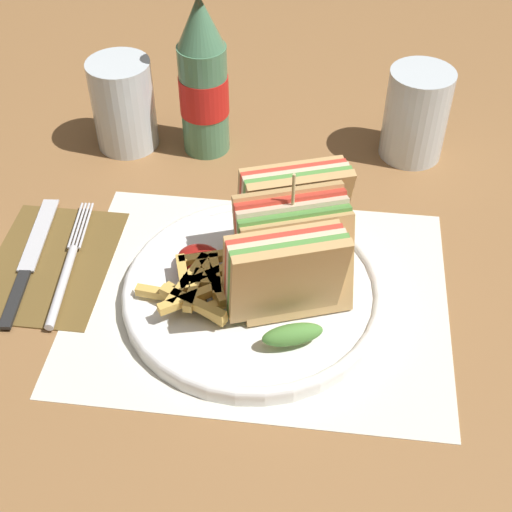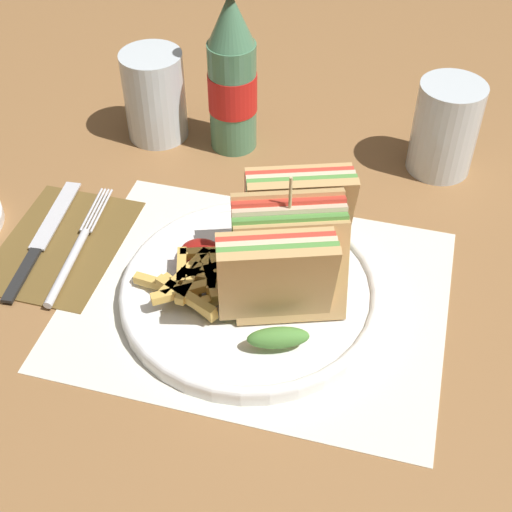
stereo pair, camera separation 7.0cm
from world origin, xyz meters
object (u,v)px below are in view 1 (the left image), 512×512
(plate_main, at_px, (254,291))
(glass_near, at_px, (415,120))
(fork, at_px, (66,272))
(glass_far, at_px, (124,110))
(club_sandwich, at_px, (290,245))
(knife, at_px, (29,260))
(coke_bottle_near, at_px, (203,80))

(plate_main, height_order, glass_near, glass_near)
(fork, height_order, glass_far, glass_far)
(club_sandwich, xyz_separation_m, glass_far, (-0.23, 0.24, -0.02))
(fork, height_order, knife, fork)
(glass_near, relative_size, glass_far, 1.00)
(glass_near, bearing_deg, glass_far, -176.60)
(plate_main, bearing_deg, club_sandwich, 14.59)
(plate_main, distance_m, glass_near, 0.32)
(knife, height_order, glass_far, glass_far)
(coke_bottle_near, distance_m, glass_near, 0.26)
(knife, bearing_deg, coke_bottle_near, 52.00)
(plate_main, height_order, fork, plate_main)
(glass_far, bearing_deg, glass_near, 3.40)
(plate_main, height_order, coke_bottle_near, coke_bottle_near)
(plate_main, bearing_deg, glass_far, 127.64)
(club_sandwich, xyz_separation_m, glass_near, (0.13, 0.26, -0.02))
(fork, relative_size, glass_near, 1.63)
(fork, distance_m, knife, 0.05)
(glass_near, bearing_deg, fork, -143.61)
(club_sandwich, relative_size, glass_far, 1.76)
(coke_bottle_near, height_order, glass_near, coke_bottle_near)
(knife, bearing_deg, club_sandwich, -7.48)
(plate_main, distance_m, fork, 0.20)
(plate_main, relative_size, knife, 1.36)
(club_sandwich, xyz_separation_m, coke_bottle_near, (-0.12, 0.24, 0.03))
(club_sandwich, distance_m, coke_bottle_near, 0.27)
(plate_main, relative_size, club_sandwich, 1.31)
(plate_main, relative_size, fork, 1.42)
(knife, height_order, glass_near, glass_near)
(fork, distance_m, glass_near, 0.45)
(club_sandwich, bearing_deg, coke_bottle_near, 117.20)
(fork, bearing_deg, glass_far, 83.93)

